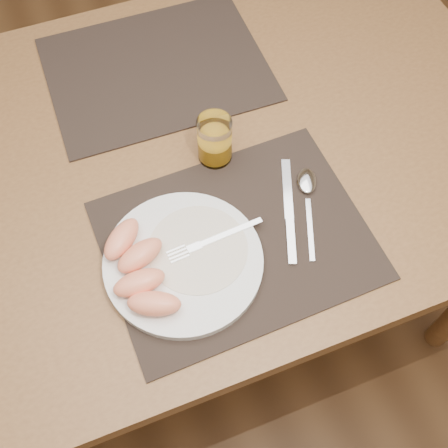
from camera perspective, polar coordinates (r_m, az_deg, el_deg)
ground at (r=1.74m, az=-2.80°, el=-7.64°), size 5.00×5.00×0.00m
table at (r=1.16m, az=-4.20°, el=4.92°), size 1.40×0.90×0.75m
placemat_near at (r=0.98m, az=1.26°, el=-1.63°), size 0.46×0.36×0.00m
placemat_far at (r=1.23m, az=-6.86°, el=15.37°), size 0.46×0.36×0.00m
plate at (r=0.95m, az=-4.15°, el=-3.86°), size 0.27×0.27×0.02m
plate_dressing at (r=0.95m, az=-2.67°, el=-2.54°), size 0.17×0.17×0.00m
fork at (r=0.95m, az=-1.71°, el=-1.85°), size 0.18×0.03×0.00m
knife at (r=1.00m, az=6.66°, el=0.55°), size 0.09×0.21×0.01m
spoon at (r=1.04m, az=8.45°, el=3.66°), size 0.09×0.19×0.01m
juice_glass at (r=1.04m, az=-0.94°, el=8.35°), size 0.06×0.06×0.10m
grapefruit_wedges at (r=0.92m, az=-8.68°, el=-4.59°), size 0.11×0.21×0.03m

